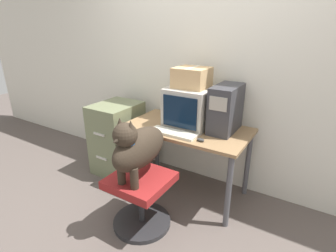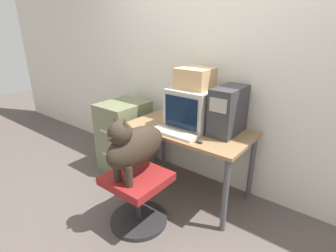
# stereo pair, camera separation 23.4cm
# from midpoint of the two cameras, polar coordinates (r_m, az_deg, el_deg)

# --- Properties ---
(ground_plane) EXTENTS (12.00, 12.00, 0.00)m
(ground_plane) POSITION_cam_midpoint_polar(r_m,az_deg,el_deg) (2.69, 2.67, -17.27)
(ground_plane) COLOR #564C47
(wall_back) EXTENTS (8.00, 0.05, 2.60)m
(wall_back) POSITION_cam_midpoint_polar(r_m,az_deg,el_deg) (2.76, 12.22, 13.03)
(wall_back) COLOR silver
(wall_back) RESTS_ON ground_plane
(desk) EXTENTS (1.21, 0.67, 0.73)m
(desk) POSITION_cam_midpoint_polar(r_m,az_deg,el_deg) (2.60, 7.18, -2.48)
(desk) COLOR olive
(desk) RESTS_ON ground_plane
(crt_monitor) EXTENTS (0.43, 0.46, 0.38)m
(crt_monitor) POSITION_cam_midpoint_polar(r_m,az_deg,el_deg) (2.58, 8.28, 4.05)
(crt_monitor) COLOR #B7B2A8
(crt_monitor) RESTS_ON desk
(pc_tower) EXTENTS (0.21, 0.42, 0.43)m
(pc_tower) POSITION_cam_midpoint_polar(r_m,az_deg,el_deg) (2.45, 15.69, 3.21)
(pc_tower) COLOR #333338
(pc_tower) RESTS_ON desk
(keyboard) EXTENTS (0.45, 0.14, 0.03)m
(keyboard) POSITION_cam_midpoint_polar(r_m,az_deg,el_deg) (2.40, 3.96, -1.60)
(keyboard) COLOR beige
(keyboard) RESTS_ON desk
(computer_mouse) EXTENTS (0.07, 0.04, 0.03)m
(computer_mouse) POSITION_cam_midpoint_polar(r_m,az_deg,el_deg) (2.26, 9.76, -3.37)
(computer_mouse) COLOR #333333
(computer_mouse) RESTS_ON desk
(office_chair) EXTENTS (0.51, 0.51, 0.49)m
(office_chair) POSITION_cam_midpoint_polar(r_m,az_deg,el_deg) (2.36, -3.71, -14.95)
(office_chair) COLOR #262628
(office_chair) RESTS_ON ground_plane
(dog) EXTENTS (0.24, 0.60, 0.56)m
(dog) POSITION_cam_midpoint_polar(r_m,az_deg,el_deg) (2.10, -4.32, -4.37)
(dog) COLOR #33281E
(dog) RESTS_ON office_chair
(filing_cabinet) EXTENTS (0.45, 0.56, 0.83)m
(filing_cabinet) POSITION_cam_midpoint_polar(r_m,az_deg,el_deg) (3.19, -7.39, -2.18)
(filing_cabinet) COLOR #6B7251
(filing_cabinet) RESTS_ON ground_plane
(cardboard_box) EXTENTS (0.31, 0.29, 0.19)m
(cardboard_box) POSITION_cam_midpoint_polar(r_m,az_deg,el_deg) (2.52, 8.67, 10.26)
(cardboard_box) COLOR tan
(cardboard_box) RESTS_ON crt_monitor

